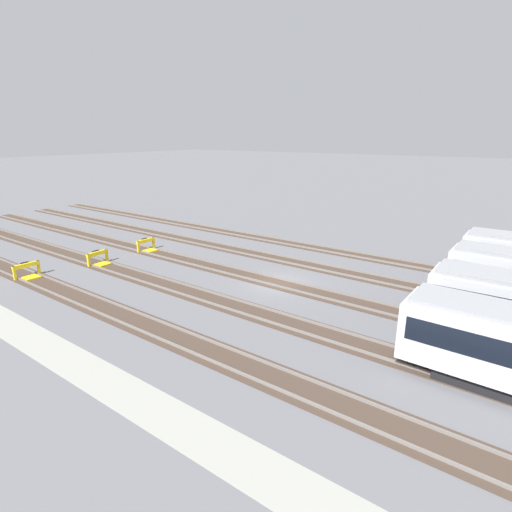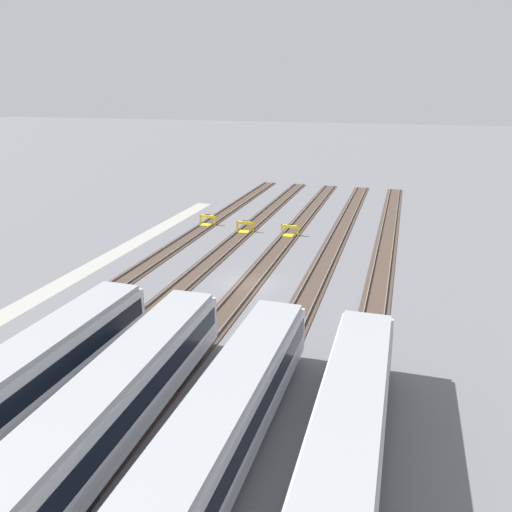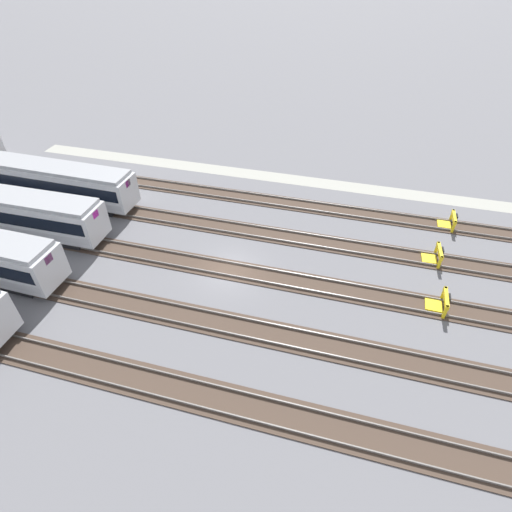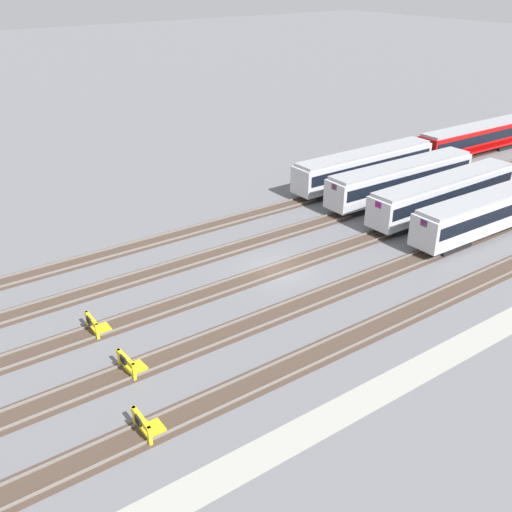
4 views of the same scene
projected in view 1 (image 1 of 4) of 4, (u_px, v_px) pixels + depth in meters
The scene contains 10 objects.
ground_plane at pixel (278, 284), 29.86m from camera, with size 400.00×400.00×0.00m, color slate.
service_walkway at pixel (101, 378), 18.26m from camera, with size 54.00×2.00×0.01m, color #9E9E93.
rail_track_nearest at pixel (176, 338), 21.84m from camera, with size 90.00×2.23×0.21m.
rail_track_near_inner at pixel (235, 306), 25.85m from camera, with size 90.00×2.24×0.21m.
rail_track_middle at pixel (278, 283), 29.85m from camera, with size 90.00×2.24×0.21m.
rail_track_far_inner at pixel (311, 266), 33.85m from camera, with size 90.00×2.23×0.21m.
rail_track_farthest at pixel (337, 252), 37.85m from camera, with size 90.00×2.23×0.21m.
bumper_stop_nearest_track at pixel (28, 272), 30.88m from camera, with size 1.36×2.00×1.22m.
bumper_stop_near_inner_track at pixel (100, 259), 34.02m from camera, with size 1.38×2.01×1.22m.
bumper_stop_middle_track at pixel (148, 246), 38.01m from camera, with size 1.36×2.01×1.22m.
Camera 1 is at (15.02, -23.63, 10.70)m, focal length 28.00 mm.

